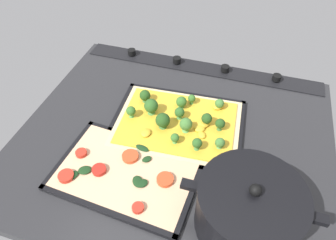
# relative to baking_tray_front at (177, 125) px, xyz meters

# --- Properties ---
(ground_plane) EXTENTS (0.84, 0.73, 0.03)m
(ground_plane) POSITION_rel_baking_tray_front_xyz_m (-0.00, 0.04, -0.02)
(ground_plane) COLOR #28282B
(stove_control_panel) EXTENTS (0.81, 0.07, 0.03)m
(stove_control_panel) POSITION_rel_baking_tray_front_xyz_m (-0.00, -0.29, 0.00)
(stove_control_panel) COLOR black
(stove_control_panel) RESTS_ON ground_plane
(baking_tray_front) EXTENTS (0.38, 0.30, 0.01)m
(baking_tray_front) POSITION_rel_baking_tray_front_xyz_m (0.00, 0.00, 0.00)
(baking_tray_front) COLOR black
(baking_tray_front) RESTS_ON ground_plane
(broccoli_pizza) EXTENTS (0.35, 0.27, 0.06)m
(broccoli_pizza) POSITION_rel_baking_tray_front_xyz_m (-0.00, -0.00, 0.02)
(broccoli_pizza) COLOR beige
(broccoli_pizza) RESTS_ON baking_tray_front
(baking_tray_back) EXTENTS (0.36, 0.25, 0.01)m
(baking_tray_back) POSITION_rel_baking_tray_front_xyz_m (0.07, 0.19, 0.00)
(baking_tray_back) COLOR black
(baking_tray_back) RESTS_ON ground_plane
(veggie_pizza_back) EXTENTS (0.33, 0.23, 0.02)m
(veggie_pizza_back) POSITION_rel_baking_tray_front_xyz_m (0.08, 0.19, 0.01)
(veggie_pizza_back) COLOR #E0B086
(veggie_pizza_back) RESTS_ON baking_tray_back
(cooking_pot) EXTENTS (0.28, 0.22, 0.15)m
(cooking_pot) POSITION_rel_baking_tray_front_xyz_m (-0.21, 0.23, 0.06)
(cooking_pot) COLOR black
(cooking_pot) RESTS_ON ground_plane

